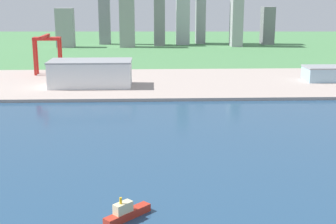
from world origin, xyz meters
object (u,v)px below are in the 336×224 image
object	(u,v)px
port_crane_red	(47,46)
warehouse_main	(91,73)
tugboat_small	(126,213)
warehouse_annex	(328,74)

from	to	relation	value
port_crane_red	warehouse_main	size ratio (longest dim) A/B	0.56
tugboat_small	port_crane_red	xyz separation A→B (m)	(-87.61, 296.57, 27.34)
port_crane_red	warehouse_main	world-z (taller)	port_crane_red
tugboat_small	port_crane_red	bearing A→B (deg)	106.46
tugboat_small	warehouse_annex	world-z (taller)	warehouse_annex
port_crane_red	warehouse_main	distance (m)	77.21
port_crane_red	warehouse_annex	xyz separation A→B (m)	(253.42, -41.75, -20.93)
tugboat_small	warehouse_annex	size ratio (longest dim) A/B	0.41
tugboat_small	warehouse_annex	distance (m)	304.09
warehouse_main	warehouse_annex	world-z (taller)	warehouse_main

